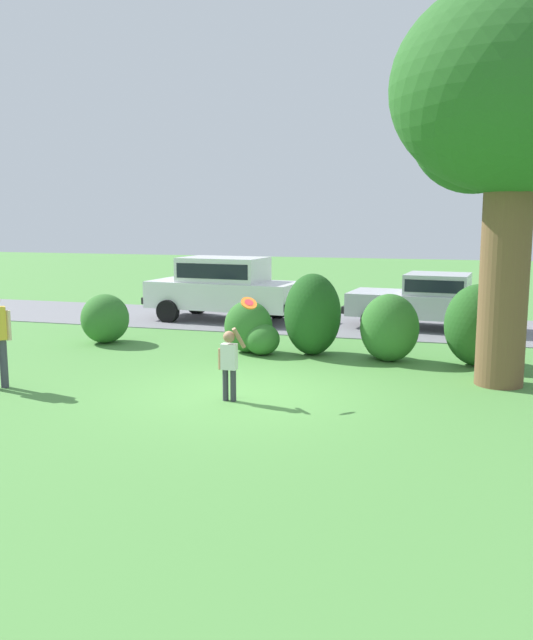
{
  "coord_description": "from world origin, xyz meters",
  "views": [
    {
      "loc": [
        3.52,
        -10.79,
        3.09
      ],
      "look_at": [
        -0.07,
        1.44,
        1.1
      ],
      "focal_mm": 36.81,
      "sensor_mm": 36.0,
      "label": 1
    }
  ],
  "objects_px": {
    "child_thrower": "(229,360)",
    "frisbee": "(249,303)",
    "parked_suv": "(224,285)",
    "oak_tree_large": "(517,103)",
    "parked_sedan": "(429,299)"
  },
  "relations": [
    {
      "from": "frisbee",
      "to": "parked_sedan",
      "type": "bearing_deg",
      "value": 72.25
    },
    {
      "from": "parked_sedan",
      "to": "child_thrower",
      "type": "xyz_separation_m",
      "value": [
        -2.9,
        -8.51,
        -0.13
      ]
    },
    {
      "from": "parked_sedan",
      "to": "parked_suv",
      "type": "relative_size",
      "value": 0.94
    },
    {
      "from": "parked_suv",
      "to": "frisbee",
      "type": "xyz_separation_m",
      "value": [
        3.38,
        -7.99,
        0.58
      ]
    },
    {
      "from": "parked_suv",
      "to": "frisbee",
      "type": "relative_size",
      "value": 15.24
    },
    {
      "from": "oak_tree_large",
      "to": "child_thrower",
      "type": "bearing_deg",
      "value": -149.95
    },
    {
      "from": "oak_tree_large",
      "to": "parked_suv",
      "type": "bearing_deg",
      "value": 143.57
    },
    {
      "from": "parked_sedan",
      "to": "child_thrower",
      "type": "relative_size",
      "value": 3.54
    },
    {
      "from": "parked_sedan",
      "to": "frisbee",
      "type": "xyz_separation_m",
      "value": [
        -2.64,
        -8.24,
        0.81
      ]
    },
    {
      "from": "child_thrower",
      "to": "frisbee",
      "type": "bearing_deg",
      "value": 45.39
    },
    {
      "from": "parked_sedan",
      "to": "parked_suv",
      "type": "bearing_deg",
      "value": -177.57
    },
    {
      "from": "oak_tree_large",
      "to": "parked_sedan",
      "type": "height_order",
      "value": "oak_tree_large"
    },
    {
      "from": "oak_tree_large",
      "to": "frisbee",
      "type": "bearing_deg",
      "value": -151.13
    },
    {
      "from": "oak_tree_large",
      "to": "child_thrower",
      "type": "distance_m",
      "value": 6.82
    },
    {
      "from": "parked_suv",
      "to": "frisbee",
      "type": "distance_m",
      "value": 8.69
    }
  ]
}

